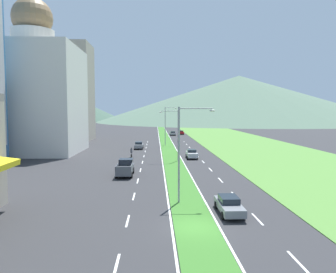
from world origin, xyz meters
The scene contains 42 objects.
ground_plane centered at (0.00, 0.00, 0.00)m, with size 600.00×600.00×0.00m, color #2D2D30.
grass_median centered at (0.00, 60.00, 0.03)m, with size 3.20×240.00×0.06m, color #387028.
grass_verge_right centered at (20.60, 60.00, 0.03)m, with size 24.00×240.00×0.06m, color #518438.
lane_dash_left_2 centered at (-5.10, -5.55, 0.01)m, with size 0.16×2.80×0.01m, color silver.
lane_dash_left_3 centered at (-5.10, 1.68, 0.01)m, with size 0.16×2.80×0.01m, color silver.
lane_dash_left_4 centered at (-5.10, 8.91, 0.01)m, with size 0.16×2.80×0.01m, color silver.
lane_dash_left_5 centered at (-5.10, 16.13, 0.01)m, with size 0.16×2.80×0.01m, color silver.
lane_dash_left_6 centered at (-5.10, 23.36, 0.01)m, with size 0.16×2.80×0.01m, color silver.
lane_dash_left_7 centered at (-5.10, 30.59, 0.01)m, with size 0.16×2.80×0.01m, color silver.
lane_dash_left_8 centered at (-5.10, 37.81, 0.01)m, with size 0.16×2.80×0.01m, color silver.
lane_dash_left_9 centered at (-5.10, 45.04, 0.01)m, with size 0.16×2.80×0.01m, color silver.
lane_dash_left_10 centered at (-5.10, 52.27, 0.01)m, with size 0.16×2.80×0.01m, color silver.
lane_dash_left_11 centered at (-5.10, 59.49, 0.01)m, with size 0.16×2.80×0.01m, color silver.
lane_dash_left_12 centered at (-5.10, 66.72, 0.01)m, with size 0.16×2.80×0.01m, color silver.
lane_dash_right_2 centered at (5.10, -5.55, 0.01)m, with size 0.16×2.80×0.01m, color silver.
lane_dash_right_3 centered at (5.10, 1.68, 0.01)m, with size 0.16×2.80×0.01m, color silver.
lane_dash_right_4 centered at (5.10, 8.91, 0.01)m, with size 0.16×2.80×0.01m, color silver.
lane_dash_right_5 centered at (5.10, 16.13, 0.01)m, with size 0.16×2.80×0.01m, color silver.
lane_dash_right_6 centered at (5.10, 23.36, 0.01)m, with size 0.16×2.80×0.01m, color silver.
lane_dash_right_7 centered at (5.10, 30.59, 0.01)m, with size 0.16×2.80×0.01m, color silver.
lane_dash_right_8 centered at (5.10, 37.81, 0.01)m, with size 0.16×2.80×0.01m, color silver.
lane_dash_right_9 centered at (5.10, 45.04, 0.01)m, with size 0.16×2.80×0.01m, color silver.
lane_dash_right_10 centered at (5.10, 52.27, 0.01)m, with size 0.16×2.80×0.01m, color silver.
lane_dash_right_11 centered at (5.10, 59.49, 0.01)m, with size 0.16×2.80×0.01m, color silver.
lane_dash_right_12 centered at (5.10, 66.72, 0.01)m, with size 0.16×2.80×0.01m, color silver.
edge_line_median_left centered at (-1.75, 60.00, 0.01)m, with size 0.16×240.00×0.01m, color silver.
edge_line_median_right centered at (1.75, 60.00, 0.01)m, with size 0.16×240.00×0.01m, color silver.
domed_building centered at (-27.47, 44.21, 12.22)m, with size 17.78×17.78×31.07m.
midrise_colored centered at (-27.75, 72.63, 13.94)m, with size 12.20×12.20×27.88m, color #9E9384.
hill_far_left centered at (-103.80, 288.01, 16.09)m, with size 139.12×139.12×32.18m, color #3D5647.
hill_far_center centered at (34.87, 265.67, 12.39)m, with size 166.53×166.53×24.79m, color #47664C.
hill_far_right centered at (66.78, 245.73, 19.01)m, with size 234.99×234.99×38.02m, color #516B56.
street_lamp_near centered at (-0.37, 6.44, 5.19)m, with size 3.41×0.32×8.90m.
street_lamp_mid centered at (0.54, 31.60, 5.07)m, with size 3.30×0.28×8.69m.
street_lamp_far centered at (-0.18, 56.75, 5.49)m, with size 3.04×0.28×9.55m.
car_0 centered at (3.19, 90.37, 0.74)m, with size 2.01×4.39×1.46m.
car_1 centered at (6.55, 95.28, 0.74)m, with size 1.89×4.47×1.41m.
car_2 centered at (3.17, 3.16, 0.74)m, with size 1.86×4.64×1.44m.
car_3 centered at (3.64, 34.84, 0.81)m, with size 1.91×4.49×1.59m.
car_4 centered at (-6.68, 50.06, 0.81)m, with size 1.95×4.73×1.60m.
pickup_truck_0 centered at (-6.95, 19.81, 0.98)m, with size 2.18×5.40×2.00m.
motorcycle_rider centered at (-7.37, 36.56, 0.75)m, with size 0.36×2.00×1.80m.
Camera 1 is at (-2.93, -22.85, 8.50)m, focal length 34.49 mm.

